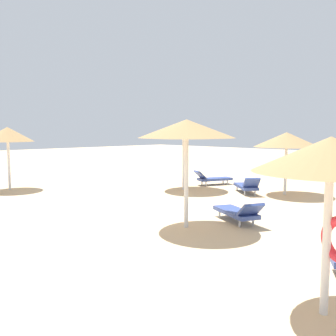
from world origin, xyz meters
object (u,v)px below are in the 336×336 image
at_px(parasol_3, 8,135).
at_px(parasol_4, 331,158).
at_px(parasol_2, 187,129).
at_px(lounger_0, 212,178).
at_px(lounger_2, 238,212).
at_px(parasol_0, 184,132).
at_px(parasol_1, 287,140).
at_px(lounger_1, 247,186).

relative_size(parasol_3, parasol_4, 1.09).
relative_size(parasol_2, parasol_4, 1.14).
relative_size(lounger_0, lounger_2, 1.00).
bearing_deg(parasol_0, parasol_3, -134.12).
bearing_deg(parasol_4, lounger_0, 136.22).
height_order(parasol_1, parasol_4, same).
distance_m(parasol_3, lounger_1, 10.90).
distance_m(parasol_1, lounger_1, 2.54).
relative_size(parasol_3, lounger_1, 1.55).
bearing_deg(parasol_2, parasol_4, -24.03).
height_order(parasol_1, lounger_1, parasol_1).
distance_m(parasol_1, parasol_3, 12.26).
bearing_deg(lounger_1, lounger_0, 161.21).
relative_size(parasol_0, parasol_1, 1.10).
height_order(parasol_2, lounger_1, parasol_2).
xyz_separation_m(parasol_2, lounger_1, (-1.97, 5.94, -2.41)).
height_order(parasol_3, parasol_4, parasol_3).
xyz_separation_m(parasol_0, parasol_2, (4.57, -4.74, 0.09)).
distance_m(lounger_1, lounger_2, 5.21).
xyz_separation_m(parasol_1, lounger_1, (-1.29, -0.92, -1.98)).
relative_size(parasol_0, parasol_2, 0.99).
bearing_deg(lounger_1, parasol_2, -71.67).
xyz_separation_m(parasol_2, parasol_4, (4.77, -2.13, -0.41)).
xyz_separation_m(parasol_0, parasol_1, (3.89, 2.12, -0.34)).
distance_m(parasol_0, lounger_2, 6.64).
bearing_deg(parasol_2, lounger_0, 123.82).
distance_m(parasol_2, lounger_1, 6.70).
relative_size(parasol_0, parasol_4, 1.14).
relative_size(parasol_2, lounger_2, 1.52).
bearing_deg(parasol_1, parasol_0, -151.48).
xyz_separation_m(parasol_4, lounger_0, (-9.34, 8.95, -2.00)).
xyz_separation_m(parasol_4, lounger_1, (-6.74, 8.07, -2.00)).
xyz_separation_m(parasol_0, lounger_1, (2.60, 1.19, -2.32)).
bearing_deg(parasol_3, lounger_2, 12.72).
height_order(parasol_4, lounger_0, parasol_4).
bearing_deg(parasol_0, lounger_0, 90.00).
xyz_separation_m(parasol_0, lounger_2, (5.29, -3.27, -2.32)).
relative_size(parasol_1, lounger_2, 1.36).
relative_size(lounger_0, lounger_1, 1.08).
distance_m(parasol_1, lounger_0, 4.37).
height_order(parasol_1, lounger_0, parasol_1).
xyz_separation_m(parasol_4, lounger_2, (-4.05, 3.60, -2.00)).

